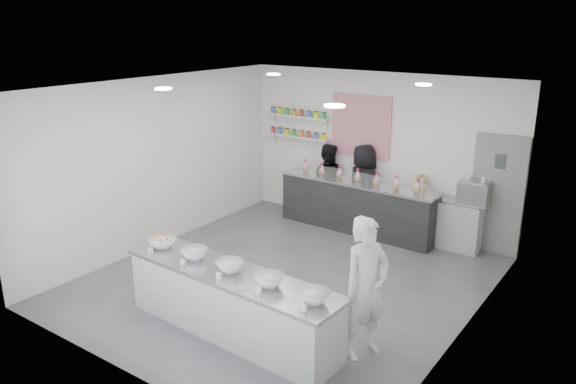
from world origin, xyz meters
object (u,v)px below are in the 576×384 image
Objects in this scene: espresso_machine at (474,193)px; woman_prep at (366,288)px; prep_counter at (231,303)px; staff_left at (327,182)px; staff_right at (363,186)px; espresso_ledge at (447,223)px; back_bar at (357,206)px.

espresso_machine is 3.86m from woman_prep.
staff_left is (-1.29, 4.45, 0.35)m from prep_counter.
woman_prep is at bearing -90.57° from espresso_machine.
prep_counter is 1.93× the size of staff_right.
prep_counter is 4.78m from espresso_machine.
staff_left is at bearing 179.63° from espresso_ledge.
espresso_machine reaches higher than prep_counter.
espresso_machine reaches higher than espresso_ledge.
staff_left reaches higher than espresso_machine.
staff_right is at bearing 179.46° from espresso_ledge.
back_bar is 2.21m from espresso_machine.
woman_prep is at bearing 108.45° from staff_left.
staff_right is (-2.09, 3.87, -0.05)m from woman_prep.
woman_prep reaches higher than staff_left.
espresso_machine is at bearing 72.25° from prep_counter.
prep_counter is at bearing -105.53° from espresso_ledge.
prep_counter is 4.23m from back_bar.
woman_prep is (1.61, 0.58, 0.44)m from prep_counter.
back_bar is 1.92× the size of staff_right.
staff_right is at bearing 161.52° from staff_left.
espresso_machine is (2.12, 0.23, 0.59)m from back_bar.
espresso_ledge is 2.34× the size of espresso_machine.
back_bar is 1.80× the size of woman_prep.
back_bar is at bearing 144.69° from staff_left.
back_bar is 2.66× the size of espresso_ledge.
espresso_ledge is 0.68× the size of woman_prep.
staff_right is at bearing 179.57° from espresso_machine.
woman_prep is (-0.04, -3.85, -0.20)m from espresso_machine.
woman_prep is (0.38, -3.85, 0.44)m from espresso_ledge.
staff_right is at bearing 92.90° from back_bar.
woman_prep is at bearing 22.50° from prep_counter.
prep_counter is 4.65m from staff_left.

